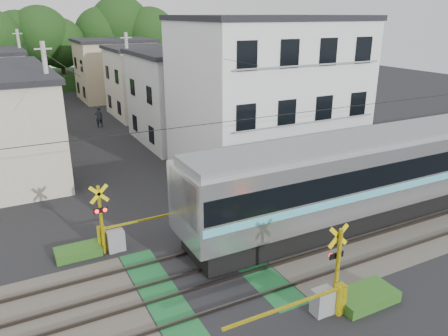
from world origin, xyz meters
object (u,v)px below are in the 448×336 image
crossing_signal_near (326,295)px  apartment_block (265,96)px  crossing_signal_far (113,235)px  pedestrian (99,117)px

crossing_signal_near → apartment_block: size_ratio=0.46×
crossing_signal_far → apartment_block: (11.09, 5.84, 3.94)m
crossing_signal_near → pedestrian: crossing_signal_near is taller
crossing_signal_far → pedestrian: size_ratio=2.56×
crossing_signal_near → apartment_block: bearing=65.8°
crossing_signal_far → apartment_block: size_ratio=0.46×
crossing_signal_near → apartment_block: 14.95m
crossing_signal_far → pedestrian: bearing=79.0°
crossing_signal_far → crossing_signal_near: bearing=-54.7°
crossing_signal_near → apartment_block: (5.91, 13.15, 3.94)m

